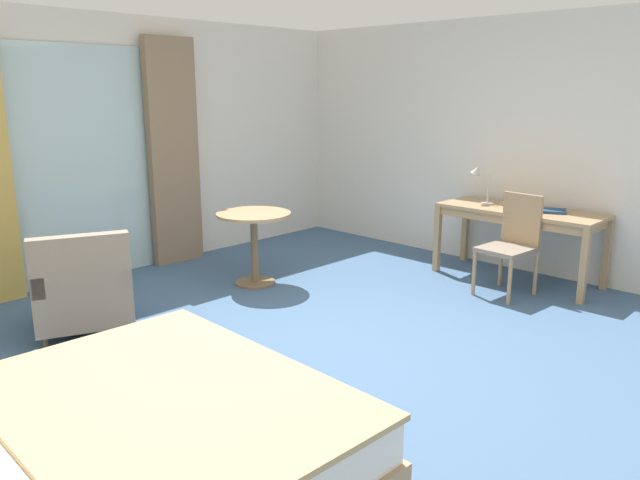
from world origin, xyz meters
The scene contains 12 objects.
ground centered at (0.00, 0.00, -0.05)m, with size 6.88×6.65×0.10m, color #426084.
wall_back centered at (0.00, 3.06, 1.30)m, with size 6.48×0.12×2.60m, color silver.
wall_right centered at (3.18, 0.00, 1.30)m, with size 0.12×6.25×2.60m, color silver.
balcony_glass_door centered at (-0.16, 2.98, 1.14)m, with size 1.44×0.02×2.29m, color silver.
curtain_panel_right centered at (0.78, 2.88, 1.20)m, with size 0.58×0.10×2.40m, color #897056.
bed centered at (-1.94, -0.56, 0.27)m, with size 2.12×1.90×0.96m.
writing_desk centered at (2.76, -0.14, 0.64)m, with size 0.64×1.58×0.73m.
desk_chair centered at (2.33, -0.29, 0.51)m, with size 0.51×0.45×0.93m.
desk_lamp centered at (2.73, 0.31, 0.98)m, with size 0.14×0.25×0.40m.
closed_book centered at (2.80, -0.43, 0.74)m, with size 0.21×0.28×0.03m, color navy.
armchair_by_window centered at (-0.89, 1.67, 0.34)m, with size 0.94×0.98×0.84m.
round_cafe_table centered at (0.84, 1.64, 0.53)m, with size 0.72×0.72×0.71m.
Camera 1 is at (-2.89, -2.87, 1.87)m, focal length 34.66 mm.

